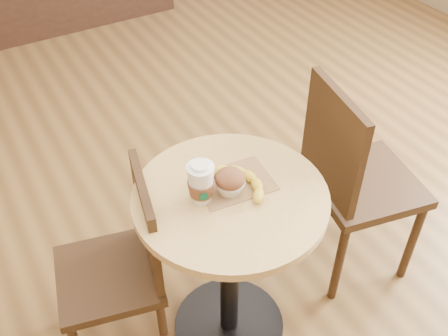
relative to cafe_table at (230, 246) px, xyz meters
name	(u,v)px	position (x,y,z in m)	size (l,w,h in m)	color
cafe_table	(230,246)	(0.00, 0.00, 0.00)	(0.63, 0.63, 0.75)	black
chair_left	(123,264)	(-0.34, 0.16, -0.06)	(0.42, 0.42, 0.80)	#352312
chair_right	(352,178)	(0.59, 0.05, 0.00)	(0.48, 0.48, 0.92)	#352312
kraft_bag	(234,182)	(0.04, 0.04, 0.25)	(0.24, 0.18, 0.00)	olive
coffee_cup	(201,184)	(-0.09, 0.03, 0.31)	(0.09, 0.09, 0.14)	silver
muffin	(230,182)	(0.00, 0.01, 0.29)	(0.10, 0.10, 0.09)	silver
banana	(236,183)	(0.03, 0.02, 0.27)	(0.17, 0.23, 0.03)	yellow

